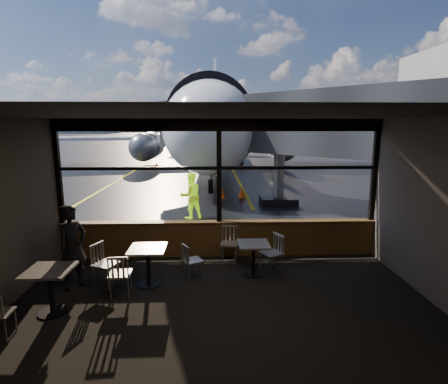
{
  "coord_description": "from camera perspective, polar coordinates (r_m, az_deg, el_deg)",
  "views": [
    {
      "loc": [
        -0.2,
        -8.64,
        3.33
      ],
      "look_at": [
        0.16,
        1.0,
        1.5
      ],
      "focal_mm": 28.0,
      "sensor_mm": 36.0,
      "label": 1
    }
  ],
  "objects": [
    {
      "name": "jet_bridge",
      "position": [
        14.67,
        12.97,
        7.03
      ],
      "size": [
        9.19,
        11.23,
        4.9
      ],
      "primitive_type": null,
      "color": "#28282A",
      "rests_on": "ground_plane"
    },
    {
      "name": "fuel_tank_a",
      "position": [
        192.96,
        -11.23,
        10.42
      ],
      "size": [
        8.0,
        8.0,
        6.0
      ],
      "primitive_type": "cylinder",
      "color": "silver",
      "rests_on": "ground_plane"
    },
    {
      "name": "fuel_tank_c",
      "position": [
        190.89,
        -5.19,
        10.57
      ],
      "size": [
        8.0,
        8.0,
        6.0
      ],
      "primitive_type": "cylinder",
      "color": "silver",
      "rests_on": "ground_plane"
    },
    {
      "name": "airliner",
      "position": [
        30.49,
        -1.71,
        15.58
      ],
      "size": [
        33.09,
        39.4,
        11.83
      ],
      "primitive_type": null,
      "rotation": [
        0.0,
        0.0,
        -0.02
      ],
      "color": "silver",
      "rests_on": "ground_plane"
    },
    {
      "name": "cone_extra",
      "position": [
        16.42,
        2.94,
        -0.06
      ],
      "size": [
        0.37,
        0.37,
        0.52
      ],
      "primitive_type": "cone",
      "color": "red",
      "rests_on": "ground_plane"
    },
    {
      "name": "cone_wing",
      "position": [
        28.77,
        -10.94,
        4.35
      ],
      "size": [
        0.33,
        0.33,
        0.46
      ],
      "primitive_type": "cone",
      "color": "#F24907",
      "rests_on": "ground_plane"
    },
    {
      "name": "window_transom",
      "position": [
        8.7,
        -0.82,
        3.95
      ],
      "size": [
        8.0,
        0.1,
        0.08
      ],
      "primitive_type": "cube",
      "color": "black",
      "rests_on": "ground"
    },
    {
      "name": "chair_mid_w",
      "position": [
        7.89,
        -18.75,
        -11.19
      ],
      "size": [
        0.66,
        0.66,
        0.92
      ],
      "primitive_type": null,
      "rotation": [
        0.0,
        0.0,
        -1.97
      ],
      "color": "beige",
      "rests_on": "carpet_floor"
    },
    {
      "name": "cone_nose",
      "position": [
        16.32,
        -0.52,
        -0.02
      ],
      "size": [
        0.41,
        0.41,
        0.57
      ],
      "primitive_type": "cone",
      "color": "#FE4608",
      "rests_on": "ground_plane"
    },
    {
      "name": "hangar_right",
      "position": [
        196.13,
        16.02,
        11.09
      ],
      "size": [
        50.0,
        20.0,
        12.0
      ],
      "primitive_type": null,
      "color": "silver",
      "rests_on": "ground_plane"
    },
    {
      "name": "chair_mid_s",
      "position": [
        7.37,
        -16.57,
        -12.77
      ],
      "size": [
        0.52,
        0.52,
        0.89
      ],
      "primitive_type": null,
      "rotation": [
        0.0,
        0.0,
        0.08
      ],
      "color": "#B2ACA1",
      "rests_on": "carpet_floor"
    },
    {
      "name": "fuel_tank_b",
      "position": [
        191.67,
        -8.23,
        10.51
      ],
      "size": [
        8.0,
        8.0,
        6.0
      ],
      "primitive_type": "cylinder",
      "color": "silver",
      "rests_on": "ground_plane"
    },
    {
      "name": "carpet_floor",
      "position": [
        6.55,
        -0.1,
        -19.71
      ],
      "size": [
        8.0,
        6.0,
        0.01
      ],
      "primitive_type": "cube",
      "color": "black",
      "rests_on": "ground"
    },
    {
      "name": "treeline",
      "position": [
        218.66,
        -2.15,
        11.41
      ],
      "size": [
        360.0,
        3.0,
        12.0
      ],
      "primitive_type": "cube",
      "color": "black",
      "rests_on": "ground_plane"
    },
    {
      "name": "wall_back",
      "position": [
        3.08,
        2.02,
        -20.03
      ],
      "size": [
        8.0,
        0.04,
        3.5
      ],
      "primitive_type": "cube",
      "color": "#524842",
      "rests_on": "ground"
    },
    {
      "name": "cafe_table_near",
      "position": [
        8.02,
        4.82,
        -10.89
      ],
      "size": [
        0.69,
        0.69,
        0.75
      ],
      "primitive_type": null,
      "color": "#9F9A92",
      "rests_on": "carpet_floor"
    },
    {
      "name": "chair_near_e",
      "position": [
        8.15,
        7.75,
        -9.99
      ],
      "size": [
        0.67,
        0.67,
        0.92
      ],
      "primitive_type": null,
      "rotation": [
        0.0,
        0.0,
        2.03
      ],
      "color": "#AFAA9E",
      "rests_on": "carpet_floor"
    },
    {
      "name": "chair_near_n",
      "position": [
        8.74,
        0.87,
        -8.53
      ],
      "size": [
        0.55,
        0.55,
        0.89
      ],
      "primitive_type": null,
      "rotation": [
        0.0,
        0.0,
        3.0
      ],
      "color": "beige",
      "rests_on": "carpet_floor"
    },
    {
      "name": "chair_near_w",
      "position": [
        7.86,
        -5.13,
        -11.16
      ],
      "size": [
        0.59,
        0.59,
        0.8
      ],
      "primitive_type": null,
      "rotation": [
        0.0,
        0.0,
        -1.07
      ],
      "color": "beige",
      "rests_on": "carpet_floor"
    },
    {
      "name": "passenger",
      "position": [
        7.85,
        -23.44,
        -8.32
      ],
      "size": [
        0.69,
        0.77,
        1.77
      ],
      "primitive_type": "imported",
      "rotation": [
        0.0,
        0.0,
        1.04
      ],
      "color": "black",
      "rests_on": "carpet_floor"
    },
    {
      "name": "ground_plane",
      "position": [
        128.68,
        -2.09,
        9.22
      ],
      "size": [
        520.0,
        520.0,
        0.0
      ],
      "primitive_type": "plane",
      "color": "black",
      "rests_on": "ground"
    },
    {
      "name": "window_header",
      "position": [
        8.64,
        -0.83,
        10.88
      ],
      "size": [
        8.0,
        0.18,
        0.3
      ],
      "primitive_type": "cube",
      "color": "black",
      "rests_on": "ground"
    },
    {
      "name": "mullion_centre",
      "position": [
        8.72,
        -0.81,
        3.29
      ],
      "size": [
        0.12,
        0.12,
        2.6
      ],
      "primitive_type": "cube",
      "color": "black",
      "rests_on": "ground"
    },
    {
      "name": "mullion_right",
      "position": [
        9.65,
        23.37,
        3.14
      ],
      "size": [
        0.12,
        0.12,
        2.6
      ],
      "primitive_type": "cube",
      "color": "black",
      "rests_on": "ground"
    },
    {
      "name": "cafe_table_mid",
      "position": [
        7.69,
        -12.28,
        -11.8
      ],
      "size": [
        0.75,
        0.75,
        0.82
      ],
      "primitive_type": null,
      "color": "#9D9690",
      "rests_on": "carpet_floor"
    },
    {
      "name": "mullion_left",
      "position": [
        9.49,
        -25.45,
        2.86
      ],
      "size": [
        0.12,
        0.12,
        2.6
      ],
      "primitive_type": "cube",
      "color": "black",
      "rests_on": "ground"
    },
    {
      "name": "hangar_mid",
      "position": [
        193.65,
        -2.14,
        11.2
      ],
      "size": [
        38.0,
        15.0,
        10.0
      ],
      "primitive_type": null,
      "color": "silver",
      "rests_on": "ground_plane"
    },
    {
      "name": "ground_crew",
      "position": [
        12.75,
        -5.47,
        -0.58
      ],
      "size": [
        1.02,
        0.94,
        1.68
      ],
      "primitive_type": "imported",
      "rotation": [
        0.0,
        0.0,
        3.63
      ],
      "color": "#BFF219",
      "rests_on": "ground_plane"
    },
    {
      "name": "hangar_left",
      "position": [
        201.15,
        -22.87,
        10.51
      ],
      "size": [
        45.0,
        18.0,
        11.0
      ],
      "primitive_type": null,
      "color": "silver",
      "rests_on": "ground_plane"
    },
    {
      "name": "ceiling",
      "position": [
        5.65,
        -0.11,
        12.49
      ],
      "size": [
        8.0,
        6.0,
        0.04
      ],
      "primitive_type": "cube",
      "color": "#38332D",
      "rests_on": "ground"
    },
    {
      "name": "cafe_table_left",
      "position": [
        7.17,
        -26.39,
        -14.36
      ],
      "size": [
        0.77,
        0.77,
        0.84
      ],
      "primitive_type": null,
      "color": "gray",
      "rests_on": "carpet_floor"
    },
    {
      "name": "window_sill",
      "position": [
        9.11,
        -0.79,
        -7.69
      ],
      "size": [
        8.0,
        0.28,
        0.9
      ],
      "primitive_type": "cube",
      "color": "#553719",
      "rests_on": "ground"
    }
  ]
}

